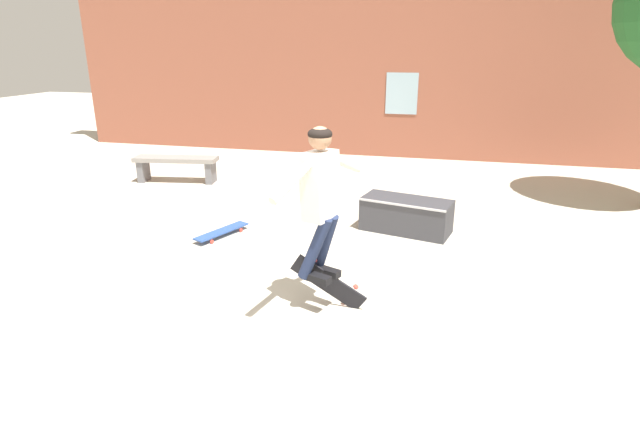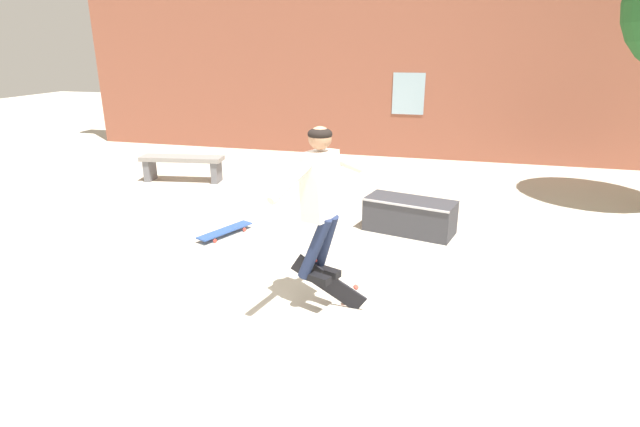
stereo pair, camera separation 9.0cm
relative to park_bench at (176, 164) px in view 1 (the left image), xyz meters
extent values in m
plane|color=beige|center=(3.77, -4.61, -0.35)|extent=(40.00, 40.00, 0.00)
cube|color=#93513D|center=(3.77, 3.37, 1.64)|extent=(15.73, 0.40, 3.97)
cube|color=#99B7C6|center=(3.89, 3.16, 1.10)|extent=(0.70, 0.02, 0.90)
cube|color=gray|center=(0.00, 0.00, 0.10)|extent=(1.59, 0.62, 0.08)
cube|color=slate|center=(-0.65, -0.10, -0.15)|extent=(0.17, 0.35, 0.40)
cube|color=slate|center=(0.65, 0.10, -0.15)|extent=(0.17, 0.35, 0.40)
cube|color=#38383D|center=(4.42, -1.64, -0.11)|extent=(1.30, 0.79, 0.47)
cube|color=#B7B7BC|center=(4.36, -1.89, 0.11)|extent=(1.18, 0.31, 0.02)
cube|color=silver|center=(3.77, -4.03, 0.92)|extent=(0.36, 0.41, 0.64)
sphere|color=#A37556|center=(3.77, -4.03, 1.36)|extent=(0.27, 0.27, 0.21)
ellipsoid|color=black|center=(3.77, -4.03, 1.39)|extent=(0.29, 0.29, 0.12)
cylinder|color=#1E2847|center=(3.81, -3.95, 0.33)|extent=(0.33, 0.29, 0.66)
cube|color=black|center=(3.83, -3.96, 0.03)|extent=(0.28, 0.19, 0.07)
cylinder|color=#1E2847|center=(3.74, -4.11, 0.33)|extent=(0.37, 0.16, 0.66)
cube|color=black|center=(3.77, -4.12, 0.03)|extent=(0.28, 0.19, 0.07)
cylinder|color=silver|center=(3.92, -3.66, 1.06)|extent=(0.28, 0.56, 0.31)
cylinder|color=silver|center=(3.63, -4.40, 1.06)|extent=(0.28, 0.56, 0.31)
cube|color=black|center=(3.84, -3.97, -0.09)|extent=(0.78, 0.11, 0.60)
cylinder|color=#DB3D33|center=(4.11, -3.94, -0.11)|extent=(0.06, 0.06, 0.05)
cylinder|color=#DB3D33|center=(3.99, -3.88, -0.30)|extent=(0.06, 0.06, 0.05)
cylinder|color=#DB3D33|center=(3.70, -3.96, 0.15)|extent=(0.06, 0.06, 0.05)
cylinder|color=#DB3D33|center=(3.58, -3.91, -0.04)|extent=(0.06, 0.06, 0.05)
cube|color=#2D519E|center=(2.00, -2.43, -0.27)|extent=(0.50, 0.86, 0.02)
cylinder|color=#DB3D33|center=(2.02, -2.14, -0.32)|extent=(0.04, 0.06, 0.05)
cylinder|color=#DB3D33|center=(2.20, -2.22, -0.32)|extent=(0.04, 0.06, 0.05)
cylinder|color=#DB3D33|center=(1.81, -2.64, -0.32)|extent=(0.04, 0.06, 0.05)
cylinder|color=#DB3D33|center=(1.99, -2.71, -0.32)|extent=(0.04, 0.06, 0.05)
camera|label=1|loc=(4.81, -8.28, 2.14)|focal=28.00mm
camera|label=2|loc=(4.90, -8.25, 2.14)|focal=28.00mm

